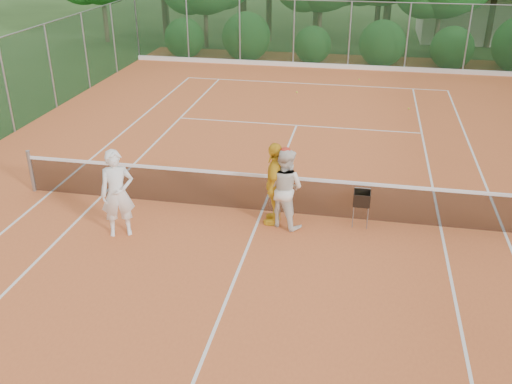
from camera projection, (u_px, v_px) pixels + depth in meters
ground at (262, 212)px, 13.60m from camera, size 120.00×120.00×0.00m
clay_court at (262, 212)px, 13.59m from camera, size 18.00×36.00×0.02m
club_building at (493, 12)px, 32.64m from camera, size 8.00×5.00×3.00m
tennis_net at (262, 192)px, 13.37m from camera, size 11.97×0.10×1.10m
player_white at (117, 194)px, 12.20m from camera, size 0.85×0.72×1.96m
player_center_grp at (285, 188)px, 12.60m from camera, size 1.11×1.01×1.88m
player_yellow at (275, 184)px, 12.70m from camera, size 0.53×1.16×1.93m
ball_hopper at (362, 199)px, 12.70m from camera, size 0.36×0.36×0.82m
stray_ball_a at (297, 92)px, 22.84m from camera, size 0.07×0.07×0.07m
stray_ball_b at (359, 79)px, 24.66m from camera, size 0.07×0.07×0.07m
stray_ball_c at (409, 109)px, 20.85m from camera, size 0.07×0.07×0.07m
court_markings at (262, 211)px, 13.59m from camera, size 11.03×23.83×0.01m
fence_back at (321, 35)px, 26.22m from camera, size 18.07×0.07×3.00m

